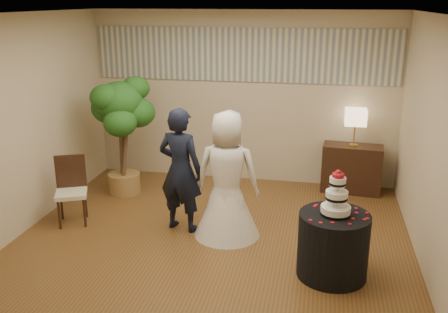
% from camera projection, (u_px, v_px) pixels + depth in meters
% --- Properties ---
extents(floor, '(5.00, 5.00, 0.00)m').
position_uv_depth(floor, '(210.00, 245.00, 6.27)').
color(floor, brown).
rests_on(floor, ground).
extents(ceiling, '(5.00, 5.00, 0.00)m').
position_uv_depth(ceiling, '(208.00, 14.00, 5.42)').
color(ceiling, white).
rests_on(ceiling, wall_back).
extents(wall_back, '(5.00, 0.06, 2.80)m').
position_uv_depth(wall_back, '(243.00, 98.00, 8.18)').
color(wall_back, '#C7B493').
rests_on(wall_back, ground).
extents(wall_front, '(5.00, 0.06, 2.80)m').
position_uv_depth(wall_front, '(129.00, 230.00, 3.51)').
color(wall_front, '#C7B493').
rests_on(wall_front, ground).
extents(wall_left, '(0.06, 5.00, 2.80)m').
position_uv_depth(wall_left, '(17.00, 127.00, 6.32)').
color(wall_left, '#C7B493').
rests_on(wall_left, ground).
extents(wall_right, '(0.06, 5.00, 2.80)m').
position_uv_depth(wall_right, '(435.00, 150.00, 5.38)').
color(wall_right, '#C7B493').
rests_on(wall_right, ground).
extents(mural_border, '(4.90, 0.02, 0.85)m').
position_uv_depth(mural_border, '(244.00, 55.00, 7.95)').
color(mural_border, '#A1A292').
rests_on(mural_border, wall_back).
extents(groom, '(0.68, 0.52, 1.66)m').
position_uv_depth(groom, '(180.00, 170.00, 6.48)').
color(groom, black).
rests_on(groom, floor).
extents(bride, '(0.86, 0.86, 1.66)m').
position_uv_depth(bride, '(227.00, 175.00, 6.30)').
color(bride, white).
rests_on(bride, floor).
extents(cake_table, '(0.87, 0.87, 0.74)m').
position_uv_depth(cake_table, '(333.00, 245.00, 5.48)').
color(cake_table, black).
rests_on(cake_table, floor).
extents(wedding_cake, '(0.32, 0.32, 0.51)m').
position_uv_depth(wedding_cake, '(337.00, 192.00, 5.30)').
color(wedding_cake, white).
rests_on(wedding_cake, cake_table).
extents(console, '(0.94, 0.48, 0.76)m').
position_uv_depth(console, '(352.00, 169.00, 7.91)').
color(console, '#311C11').
rests_on(console, floor).
extents(table_lamp, '(0.32, 0.32, 0.58)m').
position_uv_depth(table_lamp, '(355.00, 128.00, 7.71)').
color(table_lamp, '#D0B689').
rests_on(table_lamp, console).
extents(ficus_tree, '(1.12, 1.12, 1.88)m').
position_uv_depth(ficus_tree, '(121.00, 136.00, 7.69)').
color(ficus_tree, '#235A1C').
rests_on(ficus_tree, floor).
extents(side_chair, '(0.57, 0.58, 0.93)m').
position_uv_depth(side_chair, '(71.00, 191.00, 6.75)').
color(side_chair, '#311C11').
rests_on(side_chair, floor).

